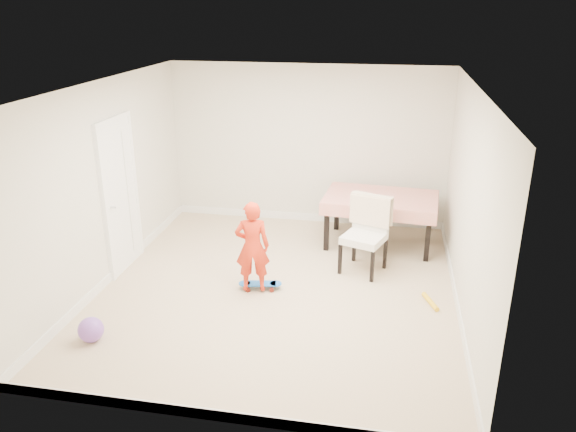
% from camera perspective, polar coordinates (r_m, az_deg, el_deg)
% --- Properties ---
extents(ground, '(5.00, 5.00, 0.00)m').
position_cam_1_polar(ground, '(7.34, -1.06, -7.44)').
color(ground, tan).
rests_on(ground, ground).
extents(ceiling, '(4.50, 5.00, 0.04)m').
position_cam_1_polar(ceiling, '(6.52, -1.21, 12.91)').
color(ceiling, white).
rests_on(ceiling, wall_back).
extents(wall_back, '(4.50, 0.04, 2.60)m').
position_cam_1_polar(wall_back, '(9.17, 1.98, 7.13)').
color(wall_back, beige).
rests_on(wall_back, ground).
extents(wall_front, '(4.50, 0.04, 2.60)m').
position_cam_1_polar(wall_front, '(4.62, -7.34, -7.64)').
color(wall_front, beige).
rests_on(wall_front, ground).
extents(wall_left, '(0.04, 5.00, 2.60)m').
position_cam_1_polar(wall_left, '(7.57, -17.93, 3.09)').
color(wall_left, beige).
rests_on(wall_left, ground).
extents(wall_right, '(0.04, 5.00, 2.60)m').
position_cam_1_polar(wall_right, '(6.76, 17.73, 0.99)').
color(wall_right, beige).
rests_on(wall_right, ground).
extents(door, '(0.11, 0.94, 2.11)m').
position_cam_1_polar(door, '(7.90, -16.67, 1.86)').
color(door, white).
rests_on(door, ground).
extents(baseboard_back, '(4.50, 0.02, 0.12)m').
position_cam_1_polar(baseboard_back, '(9.55, 1.90, -0.09)').
color(baseboard_back, white).
rests_on(baseboard_back, ground).
extents(baseboard_front, '(4.50, 0.02, 0.12)m').
position_cam_1_polar(baseboard_front, '(5.31, -6.72, -19.50)').
color(baseboard_front, white).
rests_on(baseboard_front, ground).
extents(baseboard_left, '(0.02, 5.00, 0.12)m').
position_cam_1_polar(baseboard_left, '(8.02, -17.01, -5.36)').
color(baseboard_left, white).
rests_on(baseboard_left, ground).
extents(baseboard_right, '(0.02, 5.00, 0.12)m').
position_cam_1_polar(baseboard_right, '(7.26, 16.73, -8.24)').
color(baseboard_right, white).
rests_on(baseboard_right, ground).
extents(dining_table, '(1.73, 1.17, 0.78)m').
position_cam_1_polar(dining_table, '(8.61, 9.28, -0.44)').
color(dining_table, red).
rests_on(dining_table, ground).
extents(dining_chair, '(0.76, 0.81, 1.05)m').
position_cam_1_polar(dining_chair, '(7.66, 7.72, -2.01)').
color(dining_chair, white).
rests_on(dining_chair, ground).
extents(skateboard, '(0.58, 0.29, 0.08)m').
position_cam_1_polar(skateboard, '(7.34, -2.84, -7.11)').
color(skateboard, blue).
rests_on(skateboard, ground).
extents(child, '(0.48, 0.37, 1.19)m').
position_cam_1_polar(child, '(7.04, -3.64, -3.38)').
color(child, red).
rests_on(child, ground).
extents(balloon, '(0.28, 0.28, 0.28)m').
position_cam_1_polar(balloon, '(6.62, -19.39, -10.84)').
color(balloon, '#8450C1').
rests_on(balloon, ground).
extents(foam_toy, '(0.20, 0.39, 0.06)m').
position_cam_1_polar(foam_toy, '(7.22, 14.25, -8.43)').
color(foam_toy, yellow).
rests_on(foam_toy, ground).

